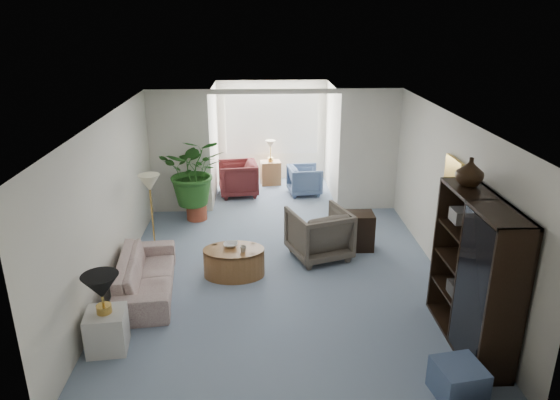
{
  "coord_description": "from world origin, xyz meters",
  "views": [
    {
      "loc": [
        -0.32,
        -6.96,
        3.87
      ],
      "look_at": [
        0.0,
        0.6,
        1.1
      ],
      "focal_mm": 32.85,
      "sensor_mm": 36.0,
      "label": 1
    }
  ],
  "objects_px": {
    "floor_lamp": "(149,183)",
    "coffee_table": "(234,262)",
    "coffee_bowl": "(231,245)",
    "sunroom_chair_maroon": "(238,179)",
    "table_lamp": "(101,287)",
    "cabinet_urn": "(470,172)",
    "framed_picture": "(454,175)",
    "coffee_cup": "(243,249)",
    "wingback_chair": "(319,233)",
    "end_table": "(107,331)",
    "sunroom_chair_blue": "(305,180)",
    "sunroom_table": "(271,173)",
    "plant_pot": "(197,211)",
    "ottoman": "(458,381)",
    "entertainment_cabinet": "(474,274)",
    "sofa": "(146,275)",
    "side_table_dark": "(357,231)"
  },
  "relations": [
    {
      "from": "end_table",
      "to": "entertainment_cabinet",
      "type": "relative_size",
      "value": 0.27
    },
    {
      "from": "coffee_cup",
      "to": "plant_pot",
      "type": "relative_size",
      "value": 0.25
    },
    {
      "from": "framed_picture",
      "to": "wingback_chair",
      "type": "height_order",
      "value": "framed_picture"
    },
    {
      "from": "table_lamp",
      "to": "end_table",
      "type": "bearing_deg",
      "value": 0.0
    },
    {
      "from": "coffee_bowl",
      "to": "sunroom_chair_maroon",
      "type": "relative_size",
      "value": 0.26
    },
    {
      "from": "wingback_chair",
      "to": "cabinet_urn",
      "type": "bearing_deg",
      "value": 109.75
    },
    {
      "from": "framed_picture",
      "to": "sunroom_chair_maroon",
      "type": "bearing_deg",
      "value": 128.53
    },
    {
      "from": "end_table",
      "to": "table_lamp",
      "type": "height_order",
      "value": "table_lamp"
    },
    {
      "from": "floor_lamp",
      "to": "cabinet_urn",
      "type": "distance_m",
      "value": 4.96
    },
    {
      "from": "floor_lamp",
      "to": "plant_pot",
      "type": "xyz_separation_m",
      "value": [
        0.55,
        1.48,
        -1.09
      ]
    },
    {
      "from": "table_lamp",
      "to": "sunroom_chair_maroon",
      "type": "relative_size",
      "value": 0.52
    },
    {
      "from": "ottoman",
      "to": "cabinet_urn",
      "type": "bearing_deg",
      "value": 72.32
    },
    {
      "from": "end_table",
      "to": "cabinet_urn",
      "type": "xyz_separation_m",
      "value": [
        4.42,
        0.47,
        1.81
      ]
    },
    {
      "from": "floor_lamp",
      "to": "coffee_table",
      "type": "height_order",
      "value": "floor_lamp"
    },
    {
      "from": "table_lamp",
      "to": "coffee_bowl",
      "type": "height_order",
      "value": "table_lamp"
    },
    {
      "from": "coffee_cup",
      "to": "framed_picture",
      "type": "bearing_deg",
      "value": -3.85
    },
    {
      "from": "entertainment_cabinet",
      "to": "ottoman",
      "type": "relative_size",
      "value": 3.93
    },
    {
      "from": "plant_pot",
      "to": "entertainment_cabinet",
      "type": "bearing_deg",
      "value": -47.85
    },
    {
      "from": "end_table",
      "to": "sunroom_table",
      "type": "relative_size",
      "value": 0.91
    },
    {
      "from": "sunroom_chair_maroon",
      "to": "framed_picture",
      "type": "bearing_deg",
      "value": 31.24
    },
    {
      "from": "floor_lamp",
      "to": "sunroom_chair_blue",
      "type": "bearing_deg",
      "value": 45.73
    },
    {
      "from": "coffee_cup",
      "to": "sunroom_chair_blue",
      "type": "relative_size",
      "value": 0.14
    },
    {
      "from": "table_lamp",
      "to": "sunroom_table",
      "type": "relative_size",
      "value": 0.79
    },
    {
      "from": "sunroom_table",
      "to": "floor_lamp",
      "type": "bearing_deg",
      "value": -119.64
    },
    {
      "from": "framed_picture",
      "to": "table_lamp",
      "type": "distance_m",
      "value": 4.96
    },
    {
      "from": "floor_lamp",
      "to": "coffee_table",
      "type": "xyz_separation_m",
      "value": [
        1.39,
        -0.89,
        -1.02
      ]
    },
    {
      "from": "framed_picture",
      "to": "sofa",
      "type": "height_order",
      "value": "framed_picture"
    },
    {
      "from": "wingback_chair",
      "to": "side_table_dark",
      "type": "relative_size",
      "value": 1.43
    },
    {
      "from": "table_lamp",
      "to": "coffee_table",
      "type": "relative_size",
      "value": 0.46
    },
    {
      "from": "table_lamp",
      "to": "sunroom_chair_blue",
      "type": "xyz_separation_m",
      "value": [
        2.89,
        5.6,
        -0.53
      ]
    },
    {
      "from": "coffee_bowl",
      "to": "coffee_table",
      "type": "bearing_deg",
      "value": -63.43
    },
    {
      "from": "floor_lamp",
      "to": "sunroom_chair_blue",
      "type": "height_order",
      "value": "floor_lamp"
    },
    {
      "from": "coffee_table",
      "to": "cabinet_urn",
      "type": "xyz_separation_m",
      "value": [
        2.96,
        -1.34,
        1.84
      ]
    },
    {
      "from": "framed_picture",
      "to": "wingback_chair",
      "type": "xyz_separation_m",
      "value": [
        -1.8,
        0.91,
        -1.28
      ]
    },
    {
      "from": "coffee_cup",
      "to": "wingback_chair",
      "type": "relative_size",
      "value": 0.11
    },
    {
      "from": "coffee_table",
      "to": "ottoman",
      "type": "distance_m",
      "value": 3.75
    },
    {
      "from": "end_table",
      "to": "coffee_cup",
      "type": "xyz_separation_m",
      "value": [
        1.61,
        1.71,
        0.24
      ]
    },
    {
      "from": "ottoman",
      "to": "sunroom_chair_maroon",
      "type": "xyz_separation_m",
      "value": [
        -2.57,
        6.59,
        0.19
      ]
    },
    {
      "from": "coffee_bowl",
      "to": "sunroom_table",
      "type": "height_order",
      "value": "sunroom_table"
    },
    {
      "from": "table_lamp",
      "to": "cabinet_urn",
      "type": "bearing_deg",
      "value": 6.1
    },
    {
      "from": "floor_lamp",
      "to": "sunroom_chair_blue",
      "type": "relative_size",
      "value": 0.5
    },
    {
      "from": "sunroom_chair_blue",
      "to": "wingback_chair",
      "type": "bearing_deg",
      "value": 171.98
    },
    {
      "from": "coffee_bowl",
      "to": "sunroom_table",
      "type": "distance_m",
      "value": 4.5
    },
    {
      "from": "table_lamp",
      "to": "floor_lamp",
      "type": "relative_size",
      "value": 1.22
    },
    {
      "from": "coffee_bowl",
      "to": "coffee_cup",
      "type": "relative_size",
      "value": 2.24
    },
    {
      "from": "sofa",
      "to": "wingback_chair",
      "type": "xyz_separation_m",
      "value": [
        2.65,
        1.06,
        0.14
      ]
    },
    {
      "from": "plant_pot",
      "to": "sunroom_chair_blue",
      "type": "height_order",
      "value": "sunroom_chair_blue"
    },
    {
      "from": "sunroom_chair_blue",
      "to": "sunroom_table",
      "type": "xyz_separation_m",
      "value": [
        -0.75,
        0.75,
        -0.04
      ]
    },
    {
      "from": "framed_picture",
      "to": "plant_pot",
      "type": "bearing_deg",
      "value": 146.48
    },
    {
      "from": "framed_picture",
      "to": "coffee_bowl",
      "type": "bearing_deg",
      "value": 172.88
    }
  ]
}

